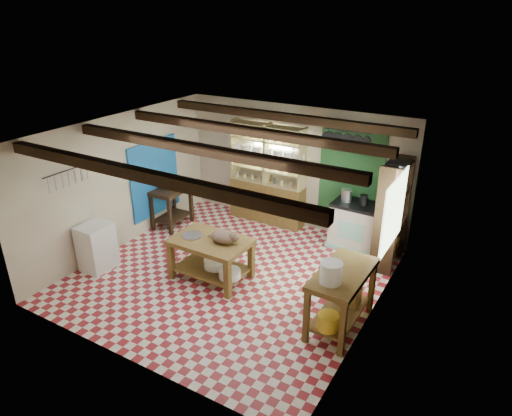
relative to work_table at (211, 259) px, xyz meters
The scene contains 30 objects.
floor 0.51m from the work_table, 43.79° to the left, with size 5.00×5.00×0.02m, color maroon.
ceiling 2.25m from the work_table, 43.79° to the left, with size 5.00×5.00×0.02m, color #4D4D52.
wall_back 2.90m from the work_table, 84.87° to the left, with size 5.00×0.04×2.60m, color beige.
wall_front 2.46m from the work_table, 83.81° to the right, with size 5.00×0.04×2.60m, color beige.
wall_left 2.45m from the work_table, behind, with size 0.04×5.00×2.60m, color beige.
wall_right 2.91m from the work_table, ahead, with size 0.04×5.00×2.60m, color beige.
ceiling_beams 2.13m from the work_table, 43.79° to the left, with size 5.00×3.80×0.15m, color black.
blue_wall_patch 2.60m from the work_table, 152.96° to the left, with size 0.04×1.40×1.60m, color #1760AC.
green_wall_patch 3.21m from the work_table, 61.07° to the left, with size 1.30×0.04×2.30m, color #1F4E24.
window_back 3.03m from the work_table, 95.35° to the left, with size 0.90×0.02×0.80m, color beige.
window_right 3.16m from the work_table, 24.38° to the left, with size 0.02×1.30×1.20m, color beige.
utensil_rail 2.78m from the work_table, 156.27° to the right, with size 0.06×0.90×0.28m, color black.
pot_rack 3.27m from the work_table, 56.80° to the left, with size 0.86×0.12×0.36m, color black.
shelving_unit 2.66m from the work_table, 96.82° to the left, with size 1.70×0.34×2.20m, color tan.
tall_rack 3.30m from the work_table, 38.87° to the left, with size 0.40×0.86×2.00m, color black.
work_table is the anchor object (origin of this frame).
stove 2.99m from the work_table, 53.06° to the left, with size 0.95×0.64×0.92m, color beige.
prep_table 2.34m from the work_table, 146.72° to the left, with size 0.59×0.86×0.87m, color black.
white_cabinet 2.12m from the work_table, 158.57° to the right, with size 0.48×0.57×0.86m, color white.
right_counter 2.43m from the work_table, ahead, with size 0.66×1.31×0.94m, color brown.
cat 0.54m from the work_table, 11.02° to the left, with size 0.46×0.35×0.21m, color brown.
steel_tray 0.52m from the work_table, behind, with size 0.34×0.34×0.02m, color #AFB0B7.
basin_large 0.13m from the work_table, 44.71° to the left, with size 0.41×0.41×0.14m, color white.
basin_small 0.47m from the work_table, 12.82° to the right, with size 0.38×0.38×0.13m, color white.
kettle_left 2.93m from the work_table, 57.15° to the left, with size 0.21×0.21×0.24m, color #AFB0B7.
kettle_right 3.11m from the work_table, 51.52° to the left, with size 0.16×0.16×0.20m, color black.
enamel_bowl 2.41m from the work_table, 146.72° to the left, with size 0.40×0.40×0.20m, color white.
white_bucket 2.52m from the work_table, 11.40° to the right, with size 0.31×0.31×0.31m, color white.
wicker_basket 2.44m from the work_table, ahead, with size 0.36×0.29×0.25m, color #AC8445.
yellow_tub 2.48m from the work_table, 13.47° to the right, with size 0.31×0.31×0.23m, color yellow.
Camera 1 is at (3.91, -5.80, 4.40)m, focal length 32.00 mm.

